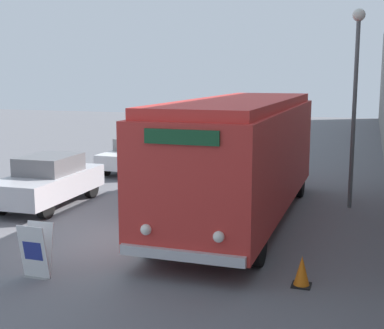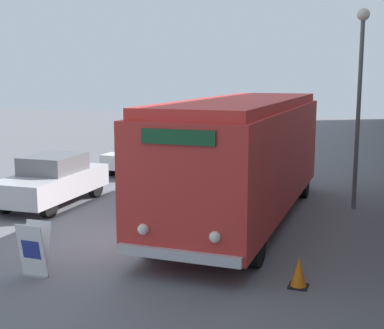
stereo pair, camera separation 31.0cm
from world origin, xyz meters
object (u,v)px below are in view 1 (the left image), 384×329
(streetlamp, at_px, (356,79))
(parked_car_near, at_px, (49,181))
(vintage_bus, at_px, (241,153))
(parked_car_far, at_px, (194,133))
(traffic_cone, at_px, (302,271))
(parked_car_mid, at_px, (139,153))
(sign_board, at_px, (36,251))

(streetlamp, relative_size, parked_car_near, 1.40)
(vintage_bus, bearing_deg, parked_car_far, 113.09)
(vintage_bus, bearing_deg, traffic_cone, -62.48)
(streetlamp, xyz_separation_m, parked_car_far, (-8.77, 11.62, -3.07))
(parked_car_mid, height_order, traffic_cone, parked_car_mid)
(traffic_cone, bearing_deg, streetlamp, 84.68)
(parked_car_near, xyz_separation_m, parked_car_mid, (0.14, 6.39, -0.05))
(streetlamp, relative_size, parked_car_mid, 1.32)
(parked_car_far, bearing_deg, sign_board, -78.67)
(parked_car_near, height_order, parked_car_mid, parked_car_near)
(streetlamp, xyz_separation_m, traffic_cone, (-0.61, -6.58, -3.52))
(vintage_bus, distance_m, traffic_cone, 4.98)
(streetlamp, bearing_deg, sign_board, -125.88)
(sign_board, bearing_deg, parked_car_near, 120.91)
(parked_car_near, bearing_deg, vintage_bus, 0.73)
(streetlamp, bearing_deg, parked_car_far, 127.03)
(parked_car_far, distance_m, traffic_cone, 19.95)
(sign_board, bearing_deg, vintage_bus, 62.32)
(sign_board, relative_size, traffic_cone, 1.84)
(parked_car_mid, bearing_deg, parked_car_near, -89.86)
(sign_board, bearing_deg, traffic_cone, 13.36)
(sign_board, bearing_deg, parked_car_far, 99.23)
(parked_car_far, bearing_deg, streetlamp, -50.87)
(parked_car_near, height_order, traffic_cone, parked_car_near)
(vintage_bus, distance_m, sign_board, 6.22)
(streetlamp, relative_size, traffic_cone, 9.81)
(parked_car_mid, xyz_separation_m, parked_car_far, (-0.21, 7.86, 0.03))
(sign_board, height_order, streetlamp, streetlamp)
(parked_car_near, bearing_deg, streetlamp, 15.20)
(streetlamp, xyz_separation_m, parked_car_mid, (-8.55, 3.76, -3.10))
(parked_car_near, distance_m, parked_car_far, 14.25)
(sign_board, relative_size, streetlamp, 0.19)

